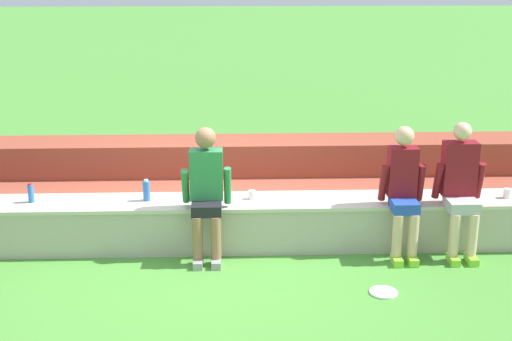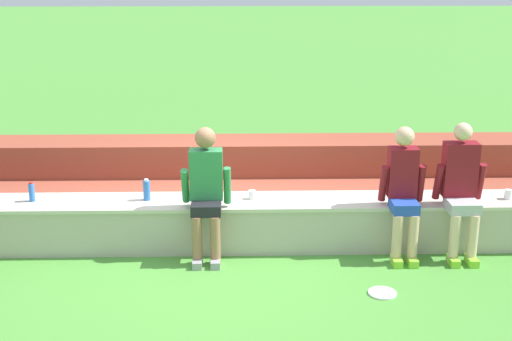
{
  "view_description": "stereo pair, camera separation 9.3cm",
  "coord_description": "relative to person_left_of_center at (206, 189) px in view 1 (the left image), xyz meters",
  "views": [
    {
      "loc": [
        0.18,
        -7.02,
        3.17
      ],
      "look_at": [
        0.44,
        0.28,
        0.9
      ],
      "focal_mm": 48.59,
      "sensor_mm": 36.0,
      "label": 1
    },
    {
      "loc": [
        0.28,
        -7.02,
        3.17
      ],
      "look_at": [
        0.44,
        0.28,
        0.9
      ],
      "focal_mm": 48.59,
      "sensor_mm": 36.0,
      "label": 2
    }
  ],
  "objects": [
    {
      "name": "water_bottle_near_left",
      "position": [
        -0.68,
        0.33,
        -0.12
      ],
      "size": [
        0.08,
        0.08,
        0.25
      ],
      "color": "blue",
      "rests_on": "stone_seating_wall"
    },
    {
      "name": "person_left_of_center",
      "position": [
        0.0,
        0.0,
        0.0
      ],
      "size": [
        0.53,
        0.53,
        1.45
      ],
      "color": "#996B4C",
      "rests_on": "ground"
    },
    {
      "name": "person_right_of_center",
      "position": [
        2.75,
        0.02,
        0.0
      ],
      "size": [
        0.54,
        0.57,
        1.47
      ],
      "color": "beige",
      "rests_on": "ground"
    },
    {
      "name": "brick_bleachers",
      "position": [
        0.1,
        1.58,
        -0.43
      ],
      "size": [
        13.1,
        1.35,
        0.86
      ],
      "color": "#A04935",
      "rests_on": "ground"
    },
    {
      "name": "ground_plane",
      "position": [
        0.1,
        0.02,
        -0.79
      ],
      "size": [
        80.0,
        80.0,
        0.0
      ],
      "primitive_type": "plane",
      "color": "#4C9338"
    },
    {
      "name": "frisbee",
      "position": [
        1.75,
        -0.91,
        -0.78
      ],
      "size": [
        0.28,
        0.28,
        0.02
      ],
      "primitive_type": "cylinder",
      "color": "white",
      "rests_on": "ground"
    },
    {
      "name": "plastic_cup_right_end",
      "position": [
        0.5,
        0.34,
        -0.18
      ],
      "size": [
        0.08,
        0.08,
        0.1
      ],
      "primitive_type": "cylinder",
      "color": "white",
      "rests_on": "stone_seating_wall"
    },
    {
      "name": "stone_seating_wall",
      "position": [
        0.1,
        0.3,
        -0.49
      ],
      "size": [
        9.79,
        0.61,
        0.56
      ],
      "color": "#B7AF9E",
      "rests_on": "ground"
    },
    {
      "name": "water_bottle_mid_left",
      "position": [
        -1.95,
        0.32,
        -0.13
      ],
      "size": [
        0.06,
        0.06,
        0.22
      ],
      "color": "blue",
      "rests_on": "stone_seating_wall"
    },
    {
      "name": "person_center",
      "position": [
        2.12,
        0.01,
        -0.02
      ],
      "size": [
        0.49,
        0.56,
        1.44
      ],
      "color": "#DBAD89",
      "rests_on": "ground"
    },
    {
      "name": "plastic_cup_middle",
      "position": [
        3.37,
        0.27,
        -0.18
      ],
      "size": [
        0.08,
        0.08,
        0.11
      ],
      "primitive_type": "cylinder",
      "color": "white",
      "rests_on": "stone_seating_wall"
    }
  ]
}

